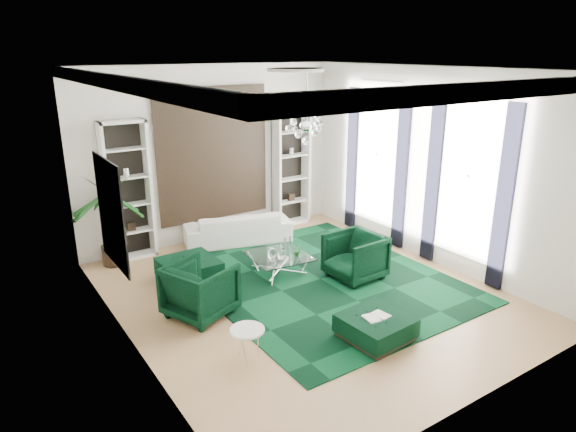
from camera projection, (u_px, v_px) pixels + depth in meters
floor at (304, 294)px, 8.99m from camera, size 6.00×7.00×0.02m
ceiling at (307, 68)px, 7.80m from camera, size 6.00×7.00×0.02m
wall_back at (212, 154)px, 11.17m from camera, size 6.00×0.02×3.80m
wall_front at (491, 259)px, 5.62m from camera, size 6.00×0.02×3.80m
wall_left at (121, 222)px, 6.81m from camera, size 0.02×7.00×3.80m
wall_right at (431, 167)px, 9.98m from camera, size 0.02×7.00×3.80m
crown_molding at (307, 75)px, 7.83m from camera, size 6.00×7.00×0.18m
ceiling_medallion at (296, 70)px, 8.05m from camera, size 0.90×0.90×0.05m
tapestry at (213, 154)px, 11.13m from camera, size 2.50×0.06×2.80m
shelving_left at (128, 191)px, 10.14m from camera, size 0.90×0.38×2.80m
shelving_right at (291, 167)px, 12.20m from camera, size 0.90×0.38×2.80m
painting at (112, 213)px, 7.32m from camera, size 0.04×1.30×1.60m
window_near at (469, 176)px, 9.26m from camera, size 0.03×1.10×2.90m
curtain_near_a at (504, 199)px, 8.70m from camera, size 0.07×0.30×3.25m
curtain_near_b at (433, 181)px, 9.93m from camera, size 0.07×0.30×3.25m
window_far at (377, 154)px, 11.16m from camera, size 0.03×1.10×2.90m
curtain_far_a at (401, 172)px, 10.60m from camera, size 0.07×0.30×3.25m
curtain_far_b at (352, 159)px, 11.83m from camera, size 0.07×0.30×3.25m
rug at (321, 279)px, 9.51m from camera, size 4.20×5.00×0.02m
sofa at (237, 227)px, 11.30m from camera, size 2.46×1.48×0.67m
armchair_left at (200, 290)px, 8.14m from camera, size 1.25×1.23×0.88m
armchair_right at (355, 257)px, 9.47m from camera, size 0.98×0.95×0.86m
coffee_table at (279, 264)px, 9.76m from camera, size 1.18×1.18×0.37m
ottoman_side at (189, 271)px, 9.37m from camera, size 0.99×0.99×0.43m
ottoman_front at (375, 328)px, 7.53m from camera, size 0.97×0.97×0.36m
book at (376, 316)px, 7.47m from camera, size 0.39×0.26×0.03m
side_table at (248, 345)px, 7.02m from camera, size 0.62×0.62×0.46m
palm at (108, 206)px, 9.84m from camera, size 1.79×1.79×2.41m
chandelier at (307, 127)px, 8.51m from camera, size 0.96×0.96×0.66m
table_plant at (297, 250)px, 9.63m from camera, size 0.15×0.13×0.23m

